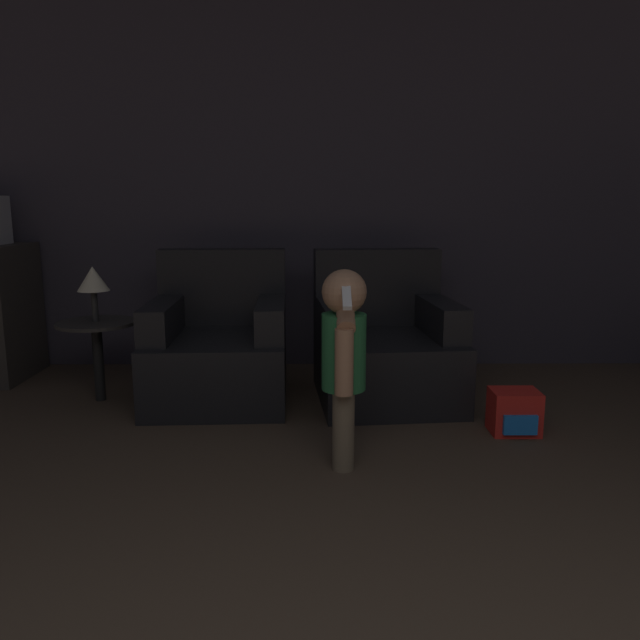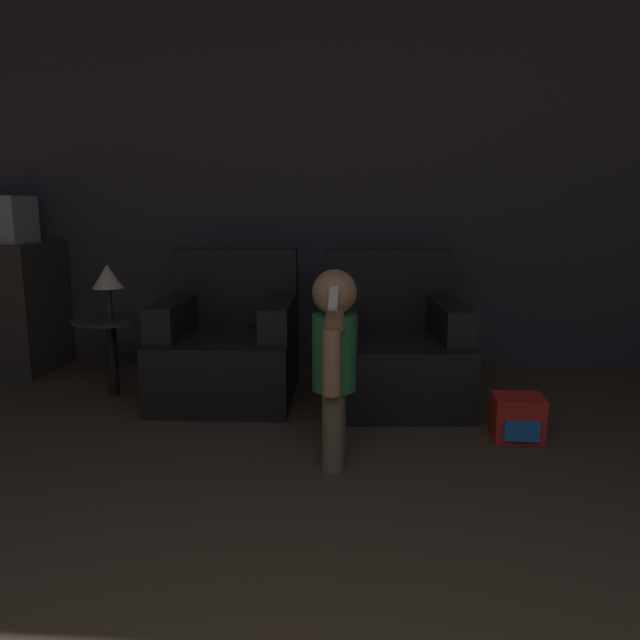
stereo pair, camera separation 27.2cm
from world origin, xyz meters
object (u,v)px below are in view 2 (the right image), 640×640
Objects in this scene: toy_backpack at (518,418)px; lamp at (108,278)px; armchair_left at (229,346)px; person_toddler at (334,353)px; armchair_right at (393,349)px.

lamp is at bearing 166.37° from toy_backpack.
armchair_left is 1.70m from toy_backpack.
armchair_left is 2.77× the size of lamp.
armchair_left reaches higher than toy_backpack.
person_toddler reaches higher than armchair_left.
armchair_right is 2.89× the size of lamp.
armchair_right is 1.06m from person_toddler.
armchair_left is 3.73× the size of toy_backpack.
lamp is (-1.40, 0.94, 0.20)m from person_toddler.
armchair_left is 0.98m from armchair_right.
toy_backpack is (1.58, -0.61, -0.19)m from armchair_left.
armchair_right is at bearing 165.81° from person_toddler.
person_toddler is 2.73× the size of lamp.
armchair_right is 1.73m from lamp.
lamp is (-2.28, 0.55, 0.61)m from toy_backpack.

